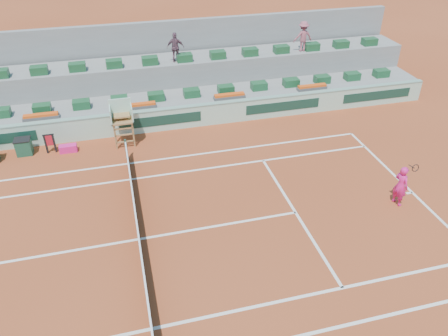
{
  "coord_description": "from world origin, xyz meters",
  "views": [
    {
      "loc": [
        0.03,
        -12.79,
        11.45
      ],
      "look_at": [
        4.0,
        2.5,
        1.0
      ],
      "focal_mm": 35.0,
      "sensor_mm": 36.0,
      "label": 1
    }
  ],
  "objects_px": {
    "tennis_player": "(401,186)",
    "player_bag": "(68,148)",
    "drink_cooler_a": "(24,147)",
    "umpire_chair": "(122,117)"
  },
  "relations": [
    {
      "from": "tennis_player",
      "to": "player_bag",
      "type": "bearing_deg",
      "value": 149.94
    },
    {
      "from": "umpire_chair",
      "to": "drink_cooler_a",
      "type": "xyz_separation_m",
      "value": [
        -4.9,
        0.21,
        -1.12
      ]
    },
    {
      "from": "umpire_chair",
      "to": "drink_cooler_a",
      "type": "bearing_deg",
      "value": 177.59
    },
    {
      "from": "tennis_player",
      "to": "drink_cooler_a",
      "type": "bearing_deg",
      "value": 152.41
    },
    {
      "from": "drink_cooler_a",
      "to": "tennis_player",
      "type": "xyz_separation_m",
      "value": [
        15.67,
        -8.19,
        0.5
      ]
    },
    {
      "from": "umpire_chair",
      "to": "drink_cooler_a",
      "type": "distance_m",
      "value": 5.03
    },
    {
      "from": "drink_cooler_a",
      "to": "tennis_player",
      "type": "relative_size",
      "value": 0.37
    },
    {
      "from": "player_bag",
      "to": "drink_cooler_a",
      "type": "xyz_separation_m",
      "value": [
        -2.08,
        0.32,
        0.23
      ]
    },
    {
      "from": "umpire_chair",
      "to": "tennis_player",
      "type": "distance_m",
      "value": 13.42
    },
    {
      "from": "tennis_player",
      "to": "umpire_chair",
      "type": "bearing_deg",
      "value": 143.44
    }
  ]
}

